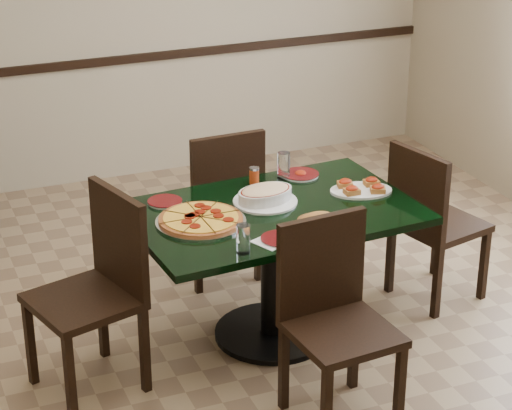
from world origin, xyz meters
name	(u,v)px	position (x,y,z in m)	size (l,w,h in m)	color
floor	(252,359)	(0.00, 0.00, 0.00)	(5.50, 5.50, 0.00)	#856D4D
room_shell	(298,44)	(1.02, 1.73, 1.17)	(5.50, 5.50, 5.50)	silver
main_table	(273,241)	(0.19, 0.19, 0.57)	(1.52, 1.04, 0.75)	black
chair_far	(221,197)	(0.17, 0.91, 0.54)	(0.46, 0.46, 0.96)	black
chair_near	(333,309)	(0.19, -0.54, 0.55)	(0.49, 0.49, 0.97)	black
chair_right	(430,216)	(1.17, 0.23, 0.53)	(0.53, 0.53, 0.94)	black
chair_left	(100,280)	(-0.75, 0.11, 0.57)	(0.58, 0.58, 1.00)	black
pepperoni_pizza	(201,219)	(-0.21, 0.17, 0.77)	(0.46, 0.46, 0.04)	silver
lasagna_casserole	(265,194)	(0.19, 0.28, 0.80)	(0.34, 0.34, 0.09)	silver
bread_basket	(317,222)	(0.30, -0.11, 0.79)	(0.21, 0.15, 0.09)	brown
bruschetta_platter	(361,188)	(0.72, 0.22, 0.77)	(0.38, 0.31, 0.05)	silver
side_plate_near	(280,239)	(0.08, -0.17, 0.76)	(0.19, 0.19, 0.02)	silver
side_plate_far_r	(301,174)	(0.52, 0.55, 0.76)	(0.21, 0.21, 0.03)	silver
side_plate_far_l	(165,202)	(-0.30, 0.47, 0.76)	(0.18, 0.18, 0.02)	silver
napkin_setting	(272,241)	(0.04, -0.16, 0.75)	(0.20, 0.20, 0.01)	silver
water_glass_a	(284,166)	(0.41, 0.56, 0.83)	(0.07, 0.07, 0.15)	white
water_glass_b	(243,239)	(-0.13, -0.22, 0.82)	(0.07, 0.07, 0.14)	white
pepper_shaker	(254,175)	(0.23, 0.55, 0.80)	(0.06, 0.06, 0.09)	#AB4312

